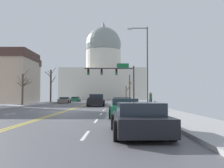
{
  "coord_description": "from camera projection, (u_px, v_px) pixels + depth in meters",
  "views": [
    {
      "loc": [
        4.51,
        -22.63,
        1.38
      ],
      "look_at": [
        4.09,
        25.16,
        3.69
      ],
      "focal_mm": 40.34,
      "sensor_mm": 36.0,
      "label": 1
    }
  ],
  "objects": [
    {
      "name": "ground",
      "position": [
        64.0,
        111.0,
        22.57
      ],
      "size": [
        20.0,
        180.0,
        0.2
      ],
      "color": "#4F4F54"
    },
    {
      "name": "signal_gantry",
      "position": [
        116.0,
        75.0,
        39.66
      ],
      "size": [
        7.91,
        0.41,
        6.42
      ],
      "color": "#28282D",
      "rests_on": "ground"
    },
    {
      "name": "street_lamp_right",
      "position": [
        145.0,
        60.0,
        27.88
      ],
      "size": [
        2.29,
        0.24,
        8.98
      ],
      "color": "#333338",
      "rests_on": "ground"
    },
    {
      "name": "capitol_building",
      "position": [
        103.0,
        71.0,
        105.22
      ],
      "size": [
        33.59,
        19.33,
        32.79
      ],
      "color": "beige",
      "rests_on": "ground"
    },
    {
      "name": "pickup_truck_near_00",
      "position": [
        96.0,
        101.0,
        34.98
      ],
      "size": [
        2.39,
        5.3,
        1.65
      ],
      "color": "black",
      "rests_on": "ground"
    },
    {
      "name": "sedan_near_01",
      "position": [
        122.0,
        104.0,
        28.82
      ],
      "size": [
        2.13,
        4.36,
        1.11
      ],
      "color": "silver",
      "rests_on": "ground"
    },
    {
      "name": "sedan_near_02",
      "position": [
        122.0,
        105.0,
        22.89
      ],
      "size": [
        1.98,
        4.29,
        1.27
      ],
      "color": "#6B6056",
      "rests_on": "ground"
    },
    {
      "name": "sedan_near_03",
      "position": [
        124.0,
        108.0,
        16.46
      ],
      "size": [
        2.04,
        4.53,
        1.22
      ],
      "color": "#1E7247",
      "rests_on": "ground"
    },
    {
      "name": "sedan_near_04",
      "position": [
        139.0,
        119.0,
        9.02
      ],
      "size": [
        2.08,
        4.31,
        1.15
      ],
      "color": "black",
      "rests_on": "ground"
    },
    {
      "name": "sedan_oncoming_00",
      "position": [
        64.0,
        100.0,
        49.33
      ],
      "size": [
        2.24,
        4.68,
        1.2
      ],
      "color": "#6B6056",
      "rests_on": "ground"
    },
    {
      "name": "sedan_oncoming_01",
      "position": [
        75.0,
        99.0,
        62.77
      ],
      "size": [
        2.23,
        4.74,
        1.23
      ],
      "color": "#1E7247",
      "rests_on": "ground"
    },
    {
      "name": "flank_building_00",
      "position": [
        14.0,
        80.0,
        57.6
      ],
      "size": [
        9.95,
        9.07,
        10.16
      ],
      "color": "tan",
      "rests_on": "ground"
    },
    {
      "name": "flank_building_02",
      "position": [
        9.0,
        77.0,
        48.61
      ],
      "size": [
        9.38,
        9.48,
        10.05
      ],
      "color": "#B2A38E",
      "rests_on": "ground"
    },
    {
      "name": "bare_tree_00",
      "position": [
        126.0,
        93.0,
        76.42
      ],
      "size": [
        1.42,
        1.24,
        4.4
      ],
      "color": "brown",
      "rests_on": "ground"
    },
    {
      "name": "bare_tree_01",
      "position": [
        51.0,
        85.0,
        49.85
      ],
      "size": [
        2.22,
        2.51,
        7.01
      ],
      "color": "#4C3D2D",
      "rests_on": "ground"
    },
    {
      "name": "bare_tree_02",
      "position": [
        130.0,
        88.0,
        60.97
      ],
      "size": [
        0.94,
        2.67,
        6.43
      ],
      "color": "#4C3D2D",
      "rests_on": "ground"
    },
    {
      "name": "bare_tree_03",
      "position": [
        23.0,
        88.0,
        36.31
      ],
      "size": [
        2.4,
        1.45,
        5.04
      ],
      "color": "brown",
      "rests_on": "ground"
    },
    {
      "name": "pedestrian_00",
      "position": [
        151.0,
        98.0,
        29.34
      ],
      "size": [
        0.35,
        0.34,
        1.74
      ],
      "color": "black",
      "rests_on": "ground"
    },
    {
      "name": "bicycle_parked",
      "position": [
        154.0,
        106.0,
        22.4
      ],
      "size": [
        0.12,
        1.77,
        0.85
      ],
      "color": "black",
      "rests_on": "ground"
    }
  ]
}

